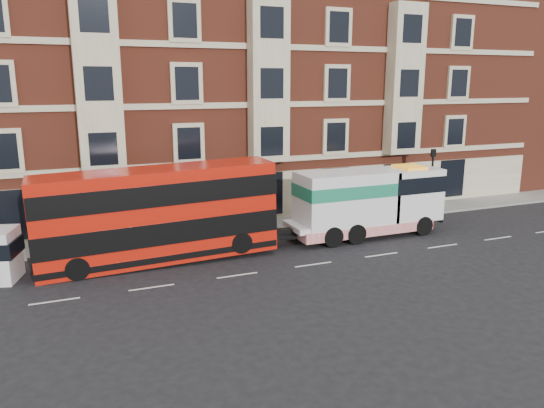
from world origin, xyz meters
The scene contains 8 objects.
ground centered at (0.00, 0.00, 0.00)m, with size 120.00×120.00×0.00m, color black.
sidewalk centered at (0.00, 7.50, 0.07)m, with size 90.00×3.00×0.15m, color slate.
victorian_terrace centered at (0.50, 15.00, 10.07)m, with size 45.00×12.00×20.40m.
lamp_post_west centered at (-6.00, 6.20, 2.68)m, with size 0.35×0.15×4.35m.
lamp_post_east centered at (12.00, 6.20, 2.68)m, with size 0.35×0.15×4.35m.
double_decker_bus centered at (-6.99, 3.41, 2.52)m, with size 11.76×2.70×4.76m.
tow_truck centered at (5.07, 3.41, 2.08)m, with size 9.42×2.78×3.93m.
pedestrian centered at (-9.81, 6.15, 1.07)m, with size 0.67×0.44×1.84m, color #1C2E39.
Camera 1 is at (-11.39, -22.42, 8.91)m, focal length 35.00 mm.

